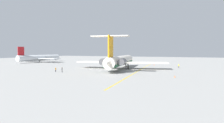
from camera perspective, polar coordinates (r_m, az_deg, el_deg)
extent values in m
plane|color=gray|center=(80.42, 9.33, -2.21)|extent=(326.84, 326.84, 0.00)
cylinder|color=silver|center=(80.32, 2.61, 0.24)|extent=(38.12, 10.07, 4.05)
cone|color=silver|center=(98.95, 4.88, 0.78)|extent=(4.79, 4.51, 3.89)
cone|color=silver|center=(61.88, -1.02, -0.30)|extent=(6.38, 4.34, 3.44)
cube|color=#195133|center=(80.37, 2.61, -0.41)|extent=(37.30, 10.02, 0.89)
cube|color=silver|center=(83.95, -4.27, -0.13)|extent=(7.26, 17.20, 0.40)
cube|color=silver|center=(79.71, 10.12, -0.34)|extent=(10.53, 17.94, 0.40)
cylinder|color=#515156|center=(68.46, -2.32, -0.02)|extent=(5.37, 3.13, 2.35)
cube|color=silver|center=(68.25, -1.76, -0.02)|extent=(3.20, 1.76, 0.49)
cylinder|color=#515156|center=(66.86, 3.03, -0.09)|extent=(5.37, 3.13, 2.35)
cube|color=silver|center=(67.00, 2.44, -0.09)|extent=(3.20, 1.76, 0.49)
cube|color=orange|center=(64.23, -0.42, 4.51)|extent=(5.48, 1.28, 7.17)
cube|color=silver|center=(64.90, -3.31, 7.41)|extent=(4.69, 6.44, 0.28)
cube|color=silver|center=(63.22, 2.35, 7.53)|extent=(4.69, 6.44, 0.28)
cylinder|color=black|center=(91.79, 4.11, -0.55)|extent=(0.45, 0.45, 3.07)
cylinder|color=black|center=(79.94, 0.15, -1.09)|extent=(0.45, 0.45, 3.07)
cylinder|color=black|center=(78.59, 4.73, -1.18)|extent=(0.45, 0.45, 3.07)
cylinder|color=silver|center=(135.53, -20.55, 1.03)|extent=(31.64, 7.21, 3.76)
cone|color=silver|center=(145.98, -15.78, 1.25)|extent=(3.45, 3.89, 3.57)
cube|color=silver|center=(142.65, -22.86, 0.93)|extent=(7.02, 14.86, 0.45)
cube|color=silver|center=(128.67, -17.99, 0.81)|extent=(7.02, 14.86, 0.45)
cube|color=#B2191E|center=(127.42, -25.23, 2.81)|extent=(4.11, 0.83, 5.12)
cylinder|color=black|center=(135.59, -20.54, 0.34)|extent=(0.45, 0.45, 2.53)
cylinder|color=black|center=(71.24, -16.20, -2.66)|extent=(0.10, 0.10, 0.81)
cylinder|color=black|center=(71.15, -16.29, -2.66)|extent=(0.10, 0.10, 0.81)
cylinder|color=orange|center=(71.13, -16.26, -2.08)|extent=(0.27, 0.27, 0.64)
sphere|color=tan|center=(71.09, -16.26, -1.72)|extent=(0.25, 0.25, 0.25)
cylinder|color=orange|center=(71.23, -16.14, -2.04)|extent=(0.07, 0.07, 0.54)
cylinder|color=orange|center=(71.01, -16.37, -2.06)|extent=(0.07, 0.07, 0.54)
cylinder|color=black|center=(89.33, 19.01, -1.53)|extent=(0.11, 0.11, 0.85)
cylinder|color=black|center=(89.26, 19.10, -1.54)|extent=(0.11, 0.11, 0.85)
cylinder|color=yellow|center=(89.24, 19.06, -1.05)|extent=(0.29, 0.29, 0.67)
sphere|color=#DBB28E|center=(89.21, 19.07, -0.75)|extent=(0.27, 0.27, 0.27)
cylinder|color=yellow|center=(89.33, 18.96, -1.02)|extent=(0.08, 0.08, 0.57)
cylinder|color=yellow|center=(89.15, 19.17, -1.03)|extent=(0.08, 0.08, 0.57)
cylinder|color=black|center=(69.73, -14.44, -2.75)|extent=(0.10, 0.10, 0.83)
cylinder|color=black|center=(69.85, -14.52, -2.74)|extent=(0.10, 0.10, 0.83)
cylinder|color=#262628|center=(69.72, -14.49, -2.13)|extent=(0.28, 0.28, 0.66)
sphere|color=brown|center=(69.68, -14.49, -1.76)|extent=(0.26, 0.26, 0.26)
cylinder|color=#262628|center=(69.57, -14.40, -2.12)|extent=(0.08, 0.08, 0.56)
cylinder|color=#262628|center=(69.86, -14.58, -2.10)|extent=(0.08, 0.08, 0.56)
cone|color=#EA590F|center=(57.38, 18.03, -4.20)|extent=(0.40, 0.40, 0.55)
cone|color=#EA590F|center=(102.37, 12.32, -0.94)|extent=(0.40, 0.40, 0.55)
cube|color=gold|center=(77.94, 8.41, -2.37)|extent=(84.75, 9.59, 0.01)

